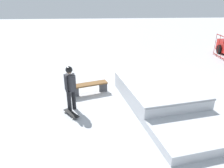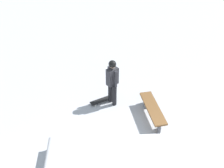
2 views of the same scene
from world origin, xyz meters
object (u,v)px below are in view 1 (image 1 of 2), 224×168
at_px(skate_ramp, 162,97).
at_px(skateboard, 71,113).
at_px(park_bench, 89,86).
at_px(skater, 70,85).

bearing_deg(skate_ramp, skateboard, -91.15).
bearing_deg(park_bench, skateboard, -19.11).
distance_m(skateboard, park_bench, 1.89).
height_order(skater, skateboard, skater).
relative_size(skateboard, park_bench, 0.46).
bearing_deg(skater, skateboard, 133.36).
xyz_separation_m(skate_ramp, park_bench, (-1.20, -2.88, 0.04)).
height_order(skate_ramp, park_bench, skate_ramp).
xyz_separation_m(skate_ramp, skateboard, (0.56, -3.49, -0.24)).
bearing_deg(skate_ramp, park_bench, -122.94).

